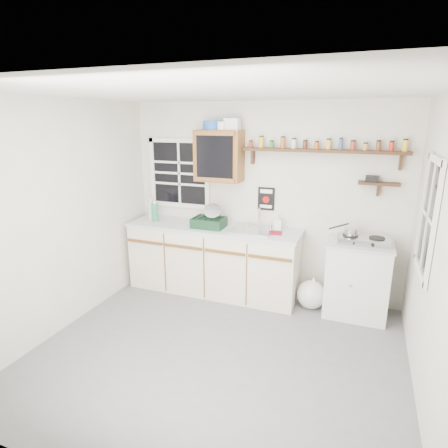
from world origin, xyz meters
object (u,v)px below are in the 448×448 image
object	(u,v)px
main_cabinet	(213,259)
right_cabinet	(357,279)
dish_rack	(210,220)
upper_cabinet	(219,156)
hotplate	(363,240)
spice_shelf	(323,150)

from	to	relation	value
main_cabinet	right_cabinet	world-z (taller)	main_cabinet
dish_rack	upper_cabinet	bearing A→B (deg)	73.37
right_cabinet	dish_rack	bearing A→B (deg)	-177.80
right_cabinet	hotplate	distance (m)	0.49
main_cabinet	hotplate	distance (m)	1.92
dish_rack	hotplate	world-z (taller)	dish_rack
dish_rack	hotplate	bearing A→B (deg)	0.84
right_cabinet	upper_cabinet	world-z (taller)	upper_cabinet
spice_shelf	hotplate	distance (m)	1.15
dish_rack	hotplate	xyz separation A→B (m)	(1.88, 0.05, -0.07)
right_cabinet	spice_shelf	world-z (taller)	spice_shelf
main_cabinet	spice_shelf	world-z (taller)	spice_shelf
right_cabinet	spice_shelf	xyz separation A→B (m)	(-0.52, 0.19, 1.48)
main_cabinet	upper_cabinet	distance (m)	1.37
right_cabinet	hotplate	size ratio (longest dim) A/B	1.53
right_cabinet	hotplate	world-z (taller)	hotplate
upper_cabinet	right_cabinet	bearing A→B (deg)	-3.76
main_cabinet	spice_shelf	distance (m)	1.99
spice_shelf	hotplate	size ratio (longest dim) A/B	3.20
right_cabinet	upper_cabinet	size ratio (longest dim) A/B	1.40
right_cabinet	dish_rack	world-z (taller)	dish_rack
main_cabinet	hotplate	world-z (taller)	hotplate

